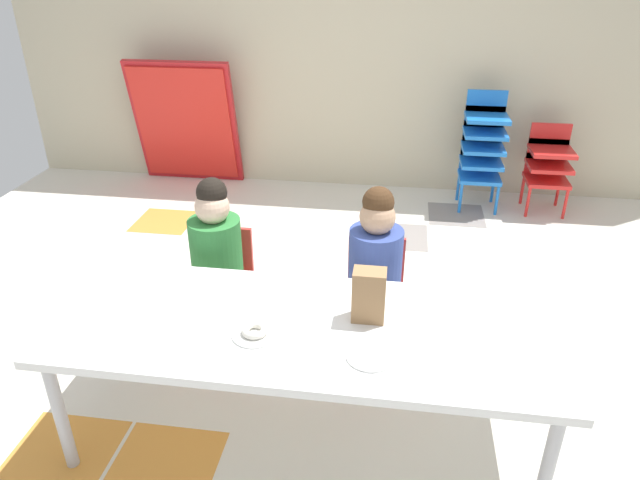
{
  "coord_description": "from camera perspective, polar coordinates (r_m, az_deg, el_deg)",
  "views": [
    {
      "loc": [
        0.42,
        -2.46,
        1.9
      ],
      "look_at": [
        0.12,
        -0.37,
        0.82
      ],
      "focal_mm": 32.18,
      "sensor_mm": 36.0,
      "label": 1
    }
  ],
  "objects": [
    {
      "name": "ground_plane",
      "position": [
        3.14,
        -1.23,
        -10.27
      ],
      "size": [
        5.82,
        4.77,
        0.02
      ],
      "color": "silver"
    },
    {
      "name": "back_wall",
      "position": [
        4.91,
        3.43,
        19.34
      ],
      "size": [
        5.82,
        0.1,
        2.47
      ],
      "primitive_type": "cube",
      "color": "beige",
      "rests_on": "ground_plane"
    },
    {
      "name": "craft_table",
      "position": [
        2.32,
        -1.63,
        -9.25
      ],
      "size": [
        1.99,
        0.76,
        0.57
      ],
      "color": "white",
      "rests_on": "ground_plane"
    },
    {
      "name": "seated_child_near_camera",
      "position": [
        2.92,
        -10.25,
        -0.73
      ],
      "size": [
        0.32,
        0.31,
        0.92
      ],
      "color": "red",
      "rests_on": "ground_plane"
    },
    {
      "name": "seated_child_middle_seat",
      "position": [
        2.79,
        5.54,
        -1.84
      ],
      "size": [
        0.32,
        0.31,
        0.92
      ],
      "color": "red",
      "rests_on": "ground_plane"
    },
    {
      "name": "kid_chair_blue_stack",
      "position": [
        4.73,
        15.88,
        9.12
      ],
      "size": [
        0.32,
        0.3,
        0.92
      ],
      "color": "blue",
      "rests_on": "ground_plane"
    },
    {
      "name": "kid_chair_red_stack",
      "position": [
        4.86,
        21.76,
        7.18
      ],
      "size": [
        0.32,
        0.3,
        0.68
      ],
      "color": "red",
      "rests_on": "ground_plane"
    },
    {
      "name": "folded_activity_table",
      "position": [
        5.18,
        -13.23,
        11.22
      ],
      "size": [
        0.9,
        0.29,
        1.09
      ],
      "color": "red",
      "rests_on": "ground_plane"
    },
    {
      "name": "paper_bag_brown",
      "position": [
        2.27,
        4.88,
        -5.49
      ],
      "size": [
        0.13,
        0.09,
        0.22
      ],
      "primitive_type": "cube",
      "color": "#9E754C",
      "rests_on": "craft_table"
    },
    {
      "name": "paper_plate_near_edge",
      "position": [
        2.25,
        -6.48,
        -9.28
      ],
      "size": [
        0.18,
        0.18,
        0.01
      ],
      "primitive_type": "cylinder",
      "color": "white",
      "rests_on": "craft_table"
    },
    {
      "name": "paper_plate_center_table",
      "position": [
        2.13,
        5.04,
        -11.45
      ],
      "size": [
        0.18,
        0.18,
        0.01
      ],
      "primitive_type": "cylinder",
      "color": "white",
      "rests_on": "craft_table"
    },
    {
      "name": "donut_powdered_on_plate",
      "position": [
        2.23,
        -6.5,
        -8.9
      ],
      "size": [
        0.1,
        0.1,
        0.03
      ],
      "primitive_type": "torus",
      "color": "white",
      "rests_on": "craft_table"
    }
  ]
}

